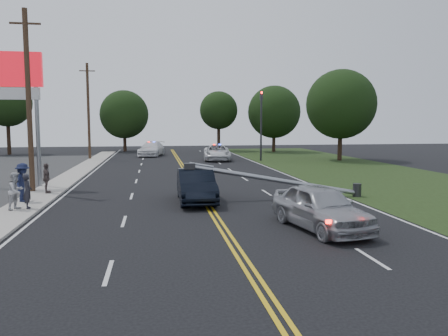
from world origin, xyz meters
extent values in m
plane|color=black|center=(0.00, 0.00, 0.00)|extent=(120.00, 120.00, 0.00)
cube|color=#A8A398|center=(-8.40, 10.00, 0.06)|extent=(1.80, 70.00, 0.12)
cube|color=black|center=(13.50, 10.00, 0.01)|extent=(12.00, 80.00, 0.01)
cube|color=gold|center=(0.00, 10.00, 0.01)|extent=(0.36, 80.00, 0.00)
cylinder|color=gray|center=(-9.30, 14.00, 3.50)|extent=(0.24, 0.24, 7.00)
cube|color=#A90B15|center=(-10.50, 14.00, 7.00)|extent=(3.20, 0.35, 2.00)
cube|color=white|center=(-10.50, 14.00, 5.60)|extent=(2.80, 0.30, 0.70)
cylinder|color=#2D2D30|center=(8.30, 30.00, 3.50)|extent=(0.20, 0.20, 7.00)
cube|color=#2D2D30|center=(8.30, 30.00, 6.60)|extent=(0.28, 0.28, 0.90)
sphere|color=#FF0C07|center=(8.30, 29.84, 6.90)|extent=(0.22, 0.22, 0.22)
cylinder|color=#2D2D30|center=(8.10, 8.00, 0.35)|extent=(0.44, 0.44, 0.70)
cylinder|color=gray|center=(3.67, 8.00, 0.98)|extent=(8.90, 0.24, 1.80)
cube|color=#2D2D30|center=(-0.76, 8.00, 1.76)|extent=(0.55, 0.32, 0.30)
cylinder|color=#382619|center=(-9.20, 12.00, 5.00)|extent=(0.28, 0.28, 10.00)
cube|color=#382619|center=(-9.20, 12.00, 9.20)|extent=(1.60, 0.10, 0.10)
cylinder|color=#382619|center=(-9.20, 34.00, 5.00)|extent=(0.28, 0.28, 10.00)
cube|color=#382619|center=(-9.20, 34.00, 9.20)|extent=(1.60, 0.10, 0.10)
cylinder|color=black|center=(-19.98, 43.18, 1.82)|extent=(0.44, 0.44, 3.64)
sphere|color=black|center=(-19.98, 43.18, 6.26)|extent=(5.75, 5.75, 5.75)
cylinder|color=black|center=(-6.42, 46.98, 1.44)|extent=(0.44, 0.44, 2.89)
sphere|color=black|center=(-6.42, 46.98, 4.97)|extent=(6.47, 6.47, 6.47)
cylinder|color=black|center=(6.26, 45.85, 1.61)|extent=(0.44, 0.44, 3.22)
sphere|color=black|center=(6.26, 45.85, 5.54)|extent=(5.16, 5.16, 5.16)
cylinder|color=black|center=(13.20, 42.76, 1.53)|extent=(0.44, 0.44, 3.06)
sphere|color=black|center=(13.20, 42.76, 5.27)|extent=(6.91, 6.91, 6.91)
cylinder|color=black|center=(16.43, 29.08, 1.67)|extent=(0.44, 0.44, 3.34)
sphere|color=black|center=(16.43, 29.08, 5.75)|extent=(7.08, 7.08, 7.08)
imported|color=black|center=(-0.46, 7.85, 0.81)|extent=(1.74, 4.91, 1.62)
imported|color=#A0A2A8|center=(3.52, 1.57, 0.83)|extent=(2.82, 5.12, 1.65)
imported|color=silver|center=(3.92, 31.13, 0.80)|extent=(3.25, 6.01, 1.60)
imported|color=white|center=(-2.80, 38.19, 0.83)|extent=(3.49, 6.06, 1.65)
imported|color=#26252C|center=(-8.03, 6.74, 0.89)|extent=(0.51, 0.65, 1.55)
imported|color=#B5B5BA|center=(-8.47, 6.63, 0.94)|extent=(0.90, 0.98, 1.64)
imported|color=#171D3B|center=(-8.74, 8.61, 1.05)|extent=(0.82, 1.27, 1.86)
imported|color=#554644|center=(-8.23, 11.09, 0.93)|extent=(0.61, 1.01, 1.61)
camera|label=1|loc=(-2.45, -13.42, 3.93)|focal=35.00mm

